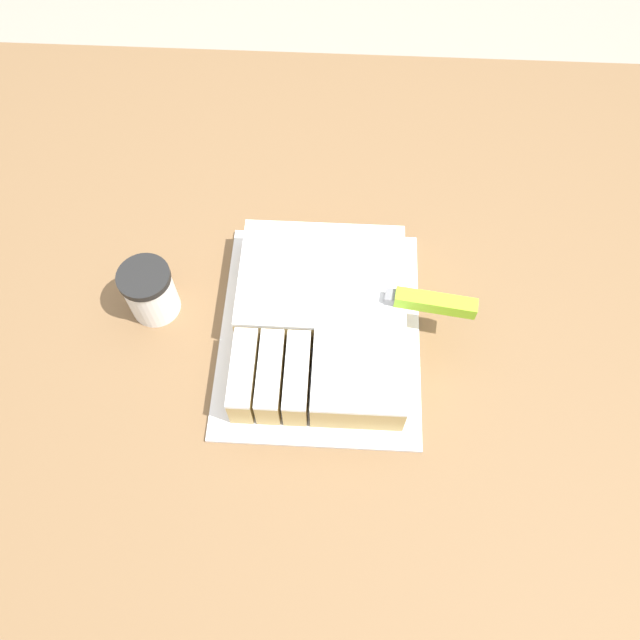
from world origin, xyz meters
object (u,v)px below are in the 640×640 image
object	(u,v)px
cake_board	(320,331)
cake	(322,318)
knife	(412,300)
coffee_cup	(150,291)

from	to	relation	value
cake_board	cake	distance (m)	0.04
cake_board	cake	size ratio (longest dim) A/B	1.18
knife	cake	bearing A→B (deg)	13.47
cake_board	knife	size ratio (longest dim) A/B	1.06
cake_board	knife	world-z (taller)	knife
cake_board	coffee_cup	size ratio (longest dim) A/B	3.97
cake	coffee_cup	distance (m)	0.26
knife	coffee_cup	bearing A→B (deg)	5.29
cake_board	knife	distance (m)	0.15
cake_board	coffee_cup	world-z (taller)	coffee_cup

